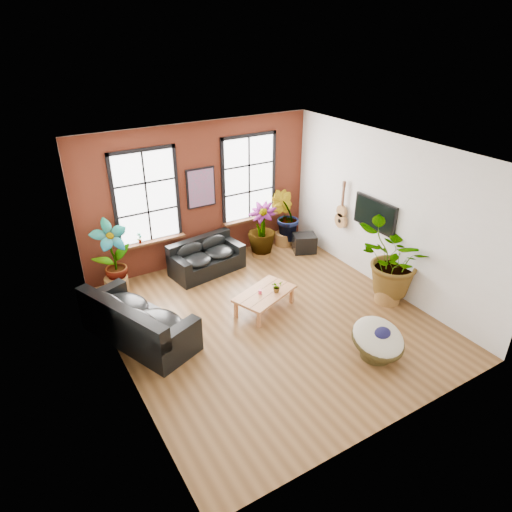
{
  "coord_description": "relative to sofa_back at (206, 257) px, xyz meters",
  "views": [
    {
      "loc": [
        -4.25,
        -6.5,
        5.57
      ],
      "look_at": [
        0.0,
        0.6,
        1.25
      ],
      "focal_mm": 32.0,
      "sensor_mm": 36.0,
      "label": 1
    }
  ],
  "objects": [
    {
      "name": "pot_back_left",
      "position": [
        -2.18,
        0.12,
        -0.17
      ],
      "size": [
        0.63,
        0.63,
        0.39
      ],
      "rotation": [
        0.0,
        0.0,
        0.21
      ],
      "color": "olive",
      "rests_on": "ground"
    },
    {
      "name": "floor_plant_back_right",
      "position": [
        2.51,
        0.25,
        0.46
      ],
      "size": [
        0.96,
        0.95,
        1.36
      ],
      "primitive_type": "imported",
      "rotation": [
        0.0,
        0.0,
        2.4
      ],
      "color": "#0D330F",
      "rests_on": "ground"
    },
    {
      "name": "sofa_back",
      "position": [
        0.0,
        0.0,
        0.0
      ],
      "size": [
        1.88,
        1.12,
        0.81
      ],
      "rotation": [
        0.0,
        0.0,
        0.15
      ],
      "color": "black",
      "rests_on": "ground"
    },
    {
      "name": "pot_right_wall",
      "position": [
        2.84,
        -3.31,
        -0.17
      ],
      "size": [
        0.64,
        0.64,
        0.4
      ],
      "rotation": [
        0.0,
        0.0,
        0.19
      ],
      "color": "olive",
      "rests_on": "ground"
    },
    {
      "name": "room",
      "position": [
        0.23,
        -2.48,
        1.38
      ],
      "size": [
        6.04,
        6.54,
        3.54
      ],
      "color": "brown",
      "rests_on": "ground"
    },
    {
      "name": "sill_plant_left",
      "position": [
        -1.42,
        0.51,
        0.67
      ],
      "size": [
        0.17,
        0.17,
        0.27
      ],
      "primitive_type": "imported",
      "rotation": [
        0.0,
        0.0,
        0.79
      ],
      "color": "#0D330F",
      "rests_on": "room"
    },
    {
      "name": "poster",
      "position": [
        0.23,
        0.56,
        1.58
      ],
      "size": [
        0.74,
        0.06,
        0.98
      ],
      "color": "black",
      "rests_on": "room"
    },
    {
      "name": "pot_mid",
      "position": [
        1.61,
        -0.01,
        -0.2
      ],
      "size": [
        0.59,
        0.59,
        0.34
      ],
      "rotation": [
        0.0,
        0.0,
        0.32
      ],
      "color": "olive",
      "rests_on": "ground"
    },
    {
      "name": "floor_plant_right_wall",
      "position": [
        2.87,
        -3.31,
        0.63
      ],
      "size": [
        1.61,
        1.43,
        1.67
      ],
      "primitive_type": "imported",
      "rotation": [
        0.0,
        0.0,
        3.23
      ],
      "color": "#0D330F",
      "rests_on": "ground"
    },
    {
      "name": "floor_plant_mid",
      "position": [
        1.61,
        -0.03,
        0.43
      ],
      "size": [
        1.02,
        1.02,
        1.31
      ],
      "primitive_type": "imported",
      "rotation": [
        0.0,
        0.0,
        5.31
      ],
      "color": "#0D330F",
      "rests_on": "ground"
    },
    {
      "name": "coffee_table",
      "position": [
        0.34,
        -2.19,
        0.01
      ],
      "size": [
        1.51,
        1.18,
        0.51
      ],
      "rotation": [
        0.0,
        0.0,
        0.37
      ],
      "color": "#B97442",
      "rests_on": "ground"
    },
    {
      "name": "sofa_left",
      "position": [
        -2.32,
        -1.83,
        0.06
      ],
      "size": [
        1.82,
        2.6,
        0.95
      ],
      "rotation": [
        0.0,
        0.0,
        1.95
      ],
      "color": "black",
      "rests_on": "ground"
    },
    {
      "name": "floor_plant_back_left",
      "position": [
        -2.15,
        0.15,
        0.59
      ],
      "size": [
        0.94,
        0.73,
        1.61
      ],
      "primitive_type": "imported",
      "rotation": [
        0.0,
        0.0,
        0.2
      ],
      "color": "#0D330F",
      "rests_on": "ground"
    },
    {
      "name": "pot_back_right",
      "position": [
        2.48,
        0.25,
        -0.19
      ],
      "size": [
        0.63,
        0.63,
        0.35
      ],
      "rotation": [
        0.0,
        0.0,
        0.4
      ],
      "color": "olive",
      "rests_on": "ground"
    },
    {
      "name": "papasan_chair",
      "position": [
        1.3,
        -4.56,
        0.02
      ],
      "size": [
        1.1,
        1.11,
        0.75
      ],
      "rotation": [
        0.0,
        0.0,
        0.11
      ],
      "color": "#3A3115",
      "rests_on": "ground"
    },
    {
      "name": "sill_plant_right",
      "position": [
        1.93,
        0.51,
        0.67
      ],
      "size": [
        0.19,
        0.19,
        0.27
      ],
      "primitive_type": "imported",
      "rotation": [
        0.0,
        0.0,
        3.49
      ],
      "color": "#0D330F",
      "rests_on": "room"
    },
    {
      "name": "table_plant",
      "position": [
        0.57,
        -2.3,
        0.18
      ],
      "size": [
        0.26,
        0.24,
        0.25
      ],
      "primitive_type": "imported",
      "rotation": [
        0.0,
        0.0,
        0.23
      ],
      "color": "#0D330F",
      "rests_on": "coffee_table"
    },
    {
      "name": "media_box",
      "position": [
        2.72,
        -0.39,
        -0.12
      ],
      "size": [
        0.73,
        0.68,
        0.49
      ],
      "rotation": [
        0.0,
        0.0,
        -0.4
      ],
      "color": "black",
      "rests_on": "ground"
    },
    {
      "name": "tv_wall_unit",
      "position": [
        3.16,
        -2.03,
        1.17
      ],
      "size": [
        0.13,
        1.86,
        1.2
      ],
      "color": "black",
      "rests_on": "room"
    }
  ]
}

